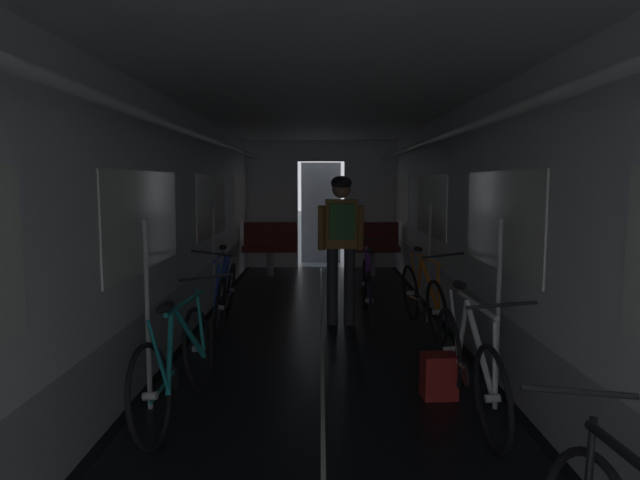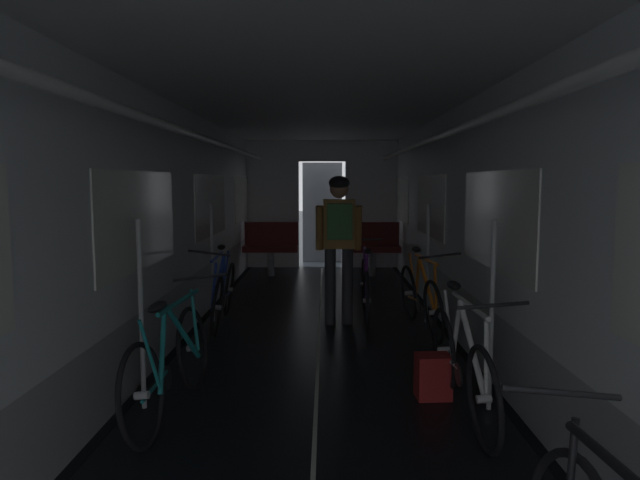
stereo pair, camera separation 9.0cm
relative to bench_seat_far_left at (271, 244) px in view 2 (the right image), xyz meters
name	(u,v)px [view 2 (the right image)]	position (x,y,z in m)	size (l,w,h in m)	color
train_car_shell	(318,178)	(0.90, -4.47, 1.13)	(3.14, 12.34, 2.57)	black
bench_seat_far_left	(271,244)	(0.00, 0.00, 0.00)	(0.98, 0.51, 0.95)	gray
bench_seat_far_right	(372,244)	(1.80, 0.00, 0.00)	(0.98, 0.51, 0.95)	gray
bicycle_teal	(171,363)	(-0.13, -6.09, -0.19)	(0.47, 1.69, 0.96)	black
bicycle_blue	(223,293)	(-0.21, -3.57, -0.19)	(0.44, 1.69, 0.95)	black
bicycle_white	(461,364)	(1.93, -6.11, -0.18)	(0.44, 1.69, 0.95)	black
bicycle_orange	(421,297)	(2.03, -3.78, -0.19)	(0.47, 1.69, 0.95)	black
person_cyclist_aisle	(339,233)	(1.13, -3.51, 0.50)	(0.53, 0.39, 1.73)	#2D2D33
bicycle_purple_in_aisle	(365,288)	(1.45, -3.24, -0.18)	(0.44, 1.69, 0.94)	black
backpack_on_floor	(433,376)	(1.80, -5.76, -0.40)	(0.26, 0.20, 0.34)	maroon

